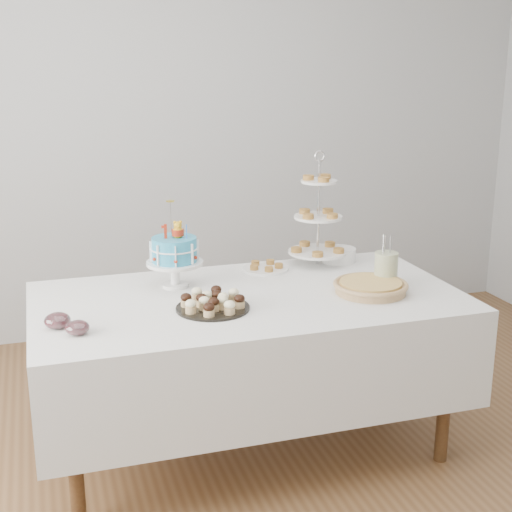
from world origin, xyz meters
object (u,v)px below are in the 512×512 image
object	(u,v)px
utensil_pitcher	(386,268)
table	(249,342)
pastry_plate	(265,267)
jam_bowl_a	(77,328)
cupcake_tray	(213,301)
tiered_stand	(318,218)
plate_stack	(338,255)
jam_bowl_b	(57,321)
birthday_cake	(175,264)
pie	(371,286)

from	to	relation	value
utensil_pitcher	table	bearing A→B (deg)	160.97
pastry_plate	jam_bowl_a	size ratio (longest dim) A/B	2.44
cupcake_tray	jam_bowl_a	distance (m)	0.58
tiered_stand	pastry_plate	world-z (taller)	tiered_stand
cupcake_tray	plate_stack	world-z (taller)	cupcake_tray
plate_stack	jam_bowl_b	distance (m)	1.56
pastry_plate	jam_bowl_b	distance (m)	1.16
birthday_cake	jam_bowl_a	distance (m)	0.68
pie	tiered_stand	xyz separation A→B (m)	(-0.05, 0.51, 0.22)
table	jam_bowl_b	world-z (taller)	jam_bowl_b
jam_bowl_a	jam_bowl_b	world-z (taller)	jam_bowl_b
cupcake_tray	jam_bowl_a	world-z (taller)	cupcake_tray
tiered_stand	birthday_cake	bearing A→B (deg)	-168.56
jam_bowl_b	pastry_plate	bearing A→B (deg)	26.33
cupcake_tray	tiered_stand	xyz separation A→B (m)	(0.69, 0.51, 0.21)
tiered_stand	pastry_plate	bearing A→B (deg)	-175.50
table	utensil_pitcher	bearing A→B (deg)	-4.03
table	jam_bowl_a	size ratio (longest dim) A/B	20.24
plate_stack	utensil_pitcher	distance (m)	0.45
cupcake_tray	plate_stack	xyz separation A→B (m)	(0.81, 0.52, 0.00)
table	pie	world-z (taller)	pie
birthday_cake	pie	world-z (taller)	birthday_cake
cupcake_tray	plate_stack	distance (m)	0.97
tiered_stand	plate_stack	xyz separation A→B (m)	(0.13, 0.01, -0.21)
table	jam_bowl_b	size ratio (longest dim) A/B	18.19
table	plate_stack	world-z (taller)	plate_stack
tiered_stand	utensil_pitcher	distance (m)	0.49
birthday_cake	jam_bowl_b	xyz separation A→B (m)	(-0.55, -0.38, -0.08)
pie	utensil_pitcher	size ratio (longest dim) A/B	1.40
table	pie	distance (m)	0.62
pastry_plate	jam_bowl_b	size ratio (longest dim) A/B	2.19
table	utensil_pitcher	world-z (taller)	utensil_pitcher
jam_bowl_a	jam_bowl_b	distance (m)	0.12
tiered_stand	jam_bowl_b	bearing A→B (deg)	-158.01
plate_stack	jam_bowl_b	bearing A→B (deg)	-159.30
table	plate_stack	bearing A→B (deg)	32.98
jam_bowl_a	jam_bowl_b	bearing A→B (deg)	126.58
pastry_plate	pie	bearing A→B (deg)	-54.87
pie	pastry_plate	world-z (taller)	pie
plate_stack	jam_bowl_a	size ratio (longest dim) A/B	1.92
pie	pastry_plate	bearing A→B (deg)	125.13
tiered_stand	jam_bowl_b	world-z (taller)	tiered_stand
cupcake_tray	pastry_plate	xyz separation A→B (m)	(0.40, 0.49, -0.02)
jam_bowl_a	table	bearing A→B (deg)	17.72
tiered_stand	pastry_plate	distance (m)	0.37
pastry_plate	jam_bowl_b	bearing A→B (deg)	-153.67
tiered_stand	pastry_plate	size ratio (longest dim) A/B	2.56
jam_bowl_b	jam_bowl_a	bearing A→B (deg)	-53.42
table	birthday_cake	xyz separation A→B (m)	(-0.29, 0.23, 0.34)
cupcake_tray	utensil_pitcher	xyz separation A→B (m)	(0.86, 0.08, 0.05)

